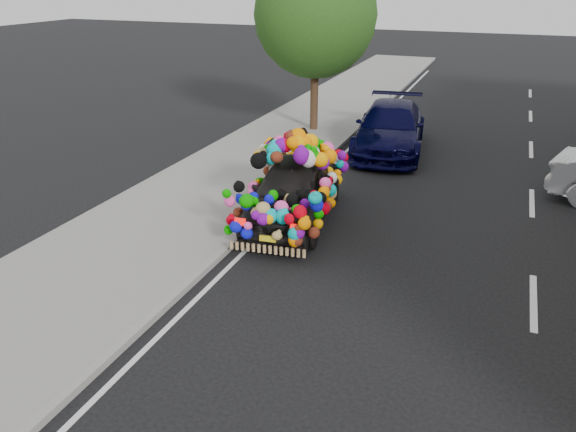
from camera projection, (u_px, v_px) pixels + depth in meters
name	position (u px, v px, depth m)	size (l,w,h in m)	color
ground	(338.00, 266.00, 11.12)	(100.00, 100.00, 0.00)	black
sidewalk	(154.00, 230.00, 12.54)	(4.00, 60.00, 0.12)	gray
kerb	(232.00, 244.00, 11.88)	(0.15, 60.00, 0.13)	gray
lane_markings	(534.00, 302.00, 9.91)	(6.00, 50.00, 0.01)	silver
tree_near_sidewalk	(316.00, 15.00, 18.90)	(4.20, 4.20, 6.13)	#332114
plush_art_car	(294.00, 177.00, 12.82)	(2.55, 4.60, 2.08)	black
navy_sedan	(390.00, 128.00, 18.07)	(2.10, 5.16, 1.50)	black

